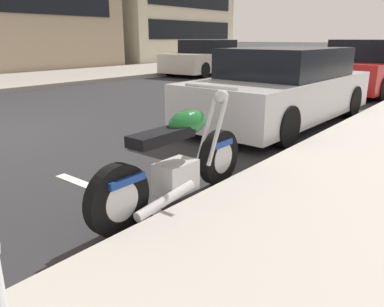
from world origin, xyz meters
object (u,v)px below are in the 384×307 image
(parked_car_mid_block, at_px, (283,88))
(car_opposite_curb, at_px, (206,58))
(parked_car_far_down_curb, at_px, (368,69))
(parked_motorcycle, at_px, (178,163))

(parked_car_mid_block, relative_size, car_opposite_curb, 0.97)
(parked_car_far_down_curb, distance_m, car_opposite_curb, 7.39)
(parked_car_mid_block, height_order, car_opposite_curb, car_opposite_curb)
(parked_car_mid_block, distance_m, car_opposite_curb, 10.04)
(parked_motorcycle, xyz_separation_m, parked_car_mid_block, (4.00, 0.89, 0.24))
(parked_motorcycle, relative_size, car_opposite_curb, 0.44)
(parked_car_far_down_curb, xyz_separation_m, car_opposite_curb, (1.80, 7.17, -0.01))
(parked_motorcycle, xyz_separation_m, car_opposite_curb, (11.09, 7.99, 0.26))
(parked_car_mid_block, distance_m, parked_car_far_down_curb, 5.30)
(parked_car_mid_block, relative_size, parked_car_far_down_curb, 1.07)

